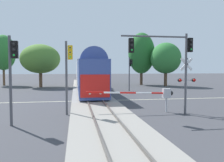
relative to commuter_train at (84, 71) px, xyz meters
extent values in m
plane|color=#3D3D42|center=(0.00, -28.20, -2.73)|extent=(220.00, 220.00, 0.00)
cube|color=beige|center=(0.00, -28.20, -2.72)|extent=(44.00, 0.20, 0.01)
cube|color=gray|center=(0.00, -28.20, -2.64)|extent=(4.40, 80.00, 0.18)
cube|color=#56514C|center=(-0.72, -28.20, -2.48)|extent=(0.10, 80.00, 0.14)
cube|color=#56514C|center=(0.71, -28.20, -2.48)|extent=(0.10, 80.00, 0.14)
cube|color=#384C93|center=(0.00, -22.03, -0.46)|extent=(3.00, 16.56, 3.90)
cube|color=red|center=(0.00, -30.33, -1.04)|extent=(2.76, 0.08, 2.15)
cylinder|color=#384C93|center=(0.00, -22.03, 1.37)|extent=(2.76, 14.90, 2.76)
sphere|color=#F4F2CC|center=(-0.50, -30.34, -1.72)|extent=(0.24, 0.24, 0.24)
sphere|color=#F4F2CC|center=(0.50, -30.34, -1.72)|extent=(0.24, 0.24, 0.24)
cube|color=silver|center=(0.00, -1.33, -0.11)|extent=(3.00, 23.03, 4.60)
cube|color=black|center=(1.51, -1.33, 0.19)|extent=(0.04, 20.73, 0.90)
cube|color=gold|center=(1.52, -1.33, -1.26)|extent=(0.04, 21.19, 0.36)
cube|color=silver|center=(0.00, 22.60, -0.11)|extent=(3.00, 23.03, 4.60)
cube|color=black|center=(1.51, 22.60, 0.19)|extent=(0.04, 20.73, 0.90)
cube|color=gold|center=(1.52, 22.60, -1.26)|extent=(0.04, 21.19, 0.36)
cylinder|color=#B7B7BC|center=(5.00, -35.12, -2.18)|extent=(0.14, 0.14, 1.10)
cube|color=#B7B7BC|center=(5.00, -35.12, -1.28)|extent=(0.56, 0.40, 0.70)
sphere|color=black|center=(5.35, -35.12, -1.28)|extent=(0.36, 0.36, 0.36)
cylinder|color=red|center=(4.40, -35.12, -1.26)|extent=(1.20, 0.12, 0.15)
cylinder|color=white|center=(3.20, -35.12, -1.23)|extent=(1.20, 0.12, 0.15)
cylinder|color=red|center=(2.00, -35.12, -1.19)|extent=(1.20, 0.12, 0.15)
cylinder|color=white|center=(0.80, -35.12, -1.16)|extent=(1.20, 0.12, 0.15)
cylinder|color=red|center=(-0.40, -35.12, -1.13)|extent=(1.20, 0.12, 0.15)
sphere|color=red|center=(-1.00, -35.12, -1.11)|extent=(0.14, 0.14, 0.14)
cylinder|color=#B2B2B7|center=(6.27, -35.70, -0.74)|extent=(0.14, 0.14, 3.98)
cube|color=white|center=(6.27, -35.72, 0.90)|extent=(0.98, 0.05, 0.98)
cube|color=white|center=(6.27, -35.72, 0.90)|extent=(0.98, 0.05, 0.98)
cube|color=#B2B2B7|center=(6.27, -35.70, -0.26)|extent=(1.10, 0.08, 0.08)
cylinder|color=black|center=(5.72, -35.80, -0.26)|extent=(0.26, 0.18, 0.26)
cylinder|color=black|center=(6.82, -35.80, -0.26)|extent=(0.26, 0.18, 0.26)
sphere|color=red|center=(5.72, -35.90, -0.26)|extent=(0.20, 0.20, 0.20)
sphere|color=red|center=(6.82, -35.90, -0.26)|extent=(0.20, 0.20, 0.20)
cone|color=black|center=(6.27, -35.70, 1.37)|extent=(0.28, 0.28, 0.22)
cylinder|color=#4C4C51|center=(-2.45, -34.94, -0.10)|extent=(0.16, 0.16, 5.26)
cube|color=gold|center=(-2.17, -34.94, 1.73)|extent=(0.34, 0.26, 1.00)
sphere|color=#262626|center=(-2.17, -35.09, 2.05)|extent=(0.20, 0.20, 0.20)
cylinder|color=gold|center=(-2.17, -35.12, 2.05)|extent=(0.24, 0.10, 0.24)
sphere|color=#262626|center=(-2.17, -35.09, 1.73)|extent=(0.20, 0.20, 0.20)
cylinder|color=gold|center=(-2.17, -35.12, 1.73)|extent=(0.24, 0.10, 0.24)
sphere|color=green|center=(-2.17, -35.09, 1.41)|extent=(0.20, 0.20, 0.20)
cylinder|color=gold|center=(-2.17, -35.12, 1.41)|extent=(0.24, 0.10, 0.24)
cylinder|color=#4C4C51|center=(5.91, -19.24, -0.27)|extent=(0.16, 0.16, 4.91)
cube|color=black|center=(6.19, -19.24, 1.38)|extent=(0.34, 0.26, 1.00)
sphere|color=#262626|center=(6.19, -19.39, 1.70)|extent=(0.20, 0.20, 0.20)
cylinder|color=black|center=(6.19, -19.42, 1.70)|extent=(0.24, 0.10, 0.24)
sphere|color=#262626|center=(6.19, -19.39, 1.38)|extent=(0.20, 0.20, 0.20)
cylinder|color=black|center=(6.19, -19.42, 1.38)|extent=(0.24, 0.10, 0.24)
sphere|color=green|center=(6.19, -19.39, 1.06)|extent=(0.20, 0.20, 0.20)
cylinder|color=black|center=(6.19, -19.42, 1.06)|extent=(0.24, 0.10, 0.24)
cylinder|color=#4C4C51|center=(-5.51, -37.61, -0.12)|extent=(0.16, 0.16, 5.20)
cube|color=black|center=(-5.23, -37.61, 1.68)|extent=(0.34, 0.26, 1.00)
sphere|color=#262626|center=(-5.23, -37.76, 2.00)|extent=(0.20, 0.20, 0.20)
cylinder|color=black|center=(-5.23, -37.79, 2.00)|extent=(0.24, 0.10, 0.24)
sphere|color=#262626|center=(-5.23, -37.76, 1.68)|extent=(0.20, 0.20, 0.20)
cylinder|color=black|center=(-5.23, -37.79, 1.68)|extent=(0.24, 0.10, 0.24)
sphere|color=green|center=(-5.23, -37.76, 1.36)|extent=(0.20, 0.20, 0.20)
cylinder|color=black|center=(-5.23, -37.79, 1.36)|extent=(0.24, 0.10, 0.24)
cylinder|color=#4C4C51|center=(6.00, -36.15, 0.17)|extent=(0.16, 0.16, 5.80)
cube|color=black|center=(6.28, -36.15, 2.27)|extent=(0.34, 0.26, 1.00)
sphere|color=#262626|center=(6.28, -36.30, 2.59)|extent=(0.20, 0.20, 0.20)
cylinder|color=black|center=(6.28, -36.33, 2.59)|extent=(0.24, 0.10, 0.24)
sphere|color=#262626|center=(6.28, -36.30, 2.27)|extent=(0.20, 0.20, 0.20)
cylinder|color=black|center=(6.28, -36.33, 2.27)|extent=(0.24, 0.10, 0.24)
sphere|color=green|center=(6.28, -36.30, 1.95)|extent=(0.20, 0.20, 0.20)
cylinder|color=black|center=(6.28, -36.33, 1.95)|extent=(0.24, 0.10, 0.24)
cylinder|color=#4C4C51|center=(3.63, -36.15, 2.82)|extent=(4.74, 0.12, 0.12)
cube|color=black|center=(1.97, -36.15, 2.17)|extent=(0.34, 0.26, 1.00)
sphere|color=#262626|center=(1.97, -36.30, 2.49)|extent=(0.20, 0.20, 0.20)
cylinder|color=black|center=(1.97, -36.33, 2.49)|extent=(0.24, 0.10, 0.24)
sphere|color=#262626|center=(1.97, -36.30, 2.17)|extent=(0.20, 0.20, 0.20)
cylinder|color=black|center=(1.97, -36.33, 2.17)|extent=(0.24, 0.10, 0.24)
sphere|color=green|center=(1.97, -36.30, 1.85)|extent=(0.20, 0.20, 0.20)
cylinder|color=black|center=(1.97, -36.33, 1.85)|extent=(0.24, 0.10, 0.24)
cylinder|color=#4C3828|center=(11.20, -7.52, -1.08)|extent=(0.56, 0.56, 3.28)
ellipsoid|color=#236628|center=(11.20, -7.52, 3.59)|extent=(5.24, 5.24, 8.09)
cylinder|color=brown|center=(-7.89, -9.76, -1.19)|extent=(0.57, 0.57, 3.07)
ellipsoid|color=#4C7A2D|center=(-7.89, -9.76, 2.26)|extent=(6.87, 6.87, 5.11)
cylinder|color=brown|center=(14.76, -11.26, -1.19)|extent=(0.59, 0.59, 3.06)
ellipsoid|color=#2D7533|center=(14.76, -11.26, 2.48)|extent=(5.61, 5.61, 5.71)
cylinder|color=brown|center=(-15.47, -4.71, -0.82)|extent=(0.42, 0.42, 3.81)
ellipsoid|color=#2D7533|center=(-15.47, -4.71, 3.63)|extent=(4.60, 4.60, 6.77)
camera|label=1|loc=(-1.82, -51.42, 0.62)|focal=36.50mm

